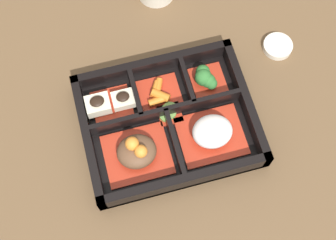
# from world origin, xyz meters

# --- Properties ---
(ground_plane) EXTENTS (3.00, 3.00, 0.00)m
(ground_plane) POSITION_xyz_m (0.00, 0.00, 0.00)
(ground_plane) COLOR brown
(bento_base) EXTENTS (0.29, 0.23, 0.01)m
(bento_base) POSITION_xyz_m (0.00, 0.00, 0.01)
(bento_base) COLOR black
(bento_base) RESTS_ON ground_plane
(bento_rim) EXTENTS (0.29, 0.23, 0.04)m
(bento_rim) POSITION_xyz_m (-0.00, -0.00, 0.02)
(bento_rim) COLOR black
(bento_rim) RESTS_ON ground_plane
(bowl_rice) EXTENTS (0.11, 0.10, 0.04)m
(bowl_rice) POSITION_xyz_m (-0.07, 0.04, 0.03)
(bowl_rice) COLOR #B22D19
(bowl_rice) RESTS_ON bento_base
(bowl_stew) EXTENTS (0.11, 0.10, 0.05)m
(bowl_stew) POSITION_xyz_m (0.07, 0.04, 0.03)
(bowl_stew) COLOR #B22D19
(bowl_stew) RESTS_ON bento_base
(bowl_greens) EXTENTS (0.06, 0.07, 0.04)m
(bowl_greens) POSITION_xyz_m (-0.09, -0.06, 0.03)
(bowl_greens) COLOR #B22D19
(bowl_greens) RESTS_ON bento_base
(bowl_carrots) EXTENTS (0.07, 0.07, 0.02)m
(bowl_carrots) POSITION_xyz_m (-0.00, -0.06, 0.02)
(bowl_carrots) COLOR #B22D19
(bowl_carrots) RESTS_ON bento_base
(bowl_tofu) EXTENTS (0.08, 0.07, 0.04)m
(bowl_tofu) POSITION_xyz_m (0.09, -0.06, 0.02)
(bowl_tofu) COLOR #B22D19
(bowl_tofu) RESTS_ON bento_base
(bowl_pickles) EXTENTS (0.04, 0.04, 0.01)m
(bowl_pickles) POSITION_xyz_m (-0.01, -0.02, 0.02)
(bowl_pickles) COLOR #B22D19
(bowl_pickles) RESTS_ON bento_base
(sauce_dish) EXTENTS (0.05, 0.05, 0.01)m
(sauce_dish) POSITION_xyz_m (-0.24, -0.10, 0.01)
(sauce_dish) COLOR beige
(sauce_dish) RESTS_ON ground_plane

